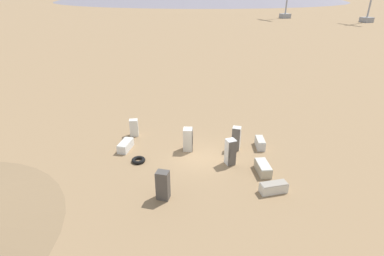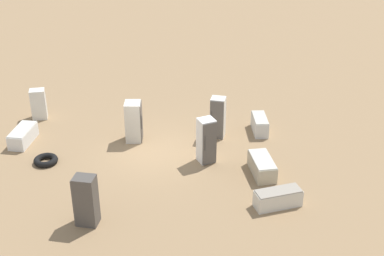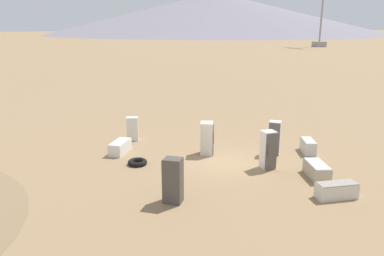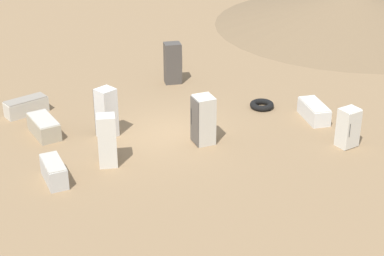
% 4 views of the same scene
% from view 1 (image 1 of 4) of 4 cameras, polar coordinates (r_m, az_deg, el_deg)
% --- Properties ---
extents(ground_plane, '(1000.00, 1000.00, 0.00)m').
position_cam_1_polar(ground_plane, '(22.49, 1.46, -5.52)').
color(ground_plane, '#937551').
extents(discarded_fridge_0, '(1.83, 1.45, 0.67)m').
position_cam_1_polar(discarded_fridge_0, '(23.90, -12.55, -3.28)').
color(discarded_fridge_0, white).
rests_on(discarded_fridge_0, ground_plane).
extents(discarded_fridge_1, '(0.87, 0.93, 1.87)m').
position_cam_1_polar(discarded_fridge_1, '(18.02, -5.57, -10.78)').
color(discarded_fridge_1, '#4C4742').
rests_on(discarded_fridge_1, ground_plane).
extents(discarded_fridge_2, '(1.58, 1.04, 0.75)m').
position_cam_1_polar(discarded_fridge_2, '(24.23, 12.84, -2.80)').
color(discarded_fridge_2, silver).
rests_on(discarded_fridge_2, ground_plane).
extents(discarded_fridge_3, '(0.70, 0.67, 1.92)m').
position_cam_1_polar(discarded_fridge_3, '(21.37, 7.32, -4.54)').
color(discarded_fridge_3, white).
rests_on(discarded_fridge_3, ground_plane).
extents(discarded_fridge_4, '(1.82, 1.11, 0.69)m').
position_cam_1_polar(discarded_fridge_4, '(21.13, 13.37, -7.41)').
color(discarded_fridge_4, '#B2A88E').
rests_on(discarded_fridge_4, ground_plane).
extents(discarded_fridge_5, '(0.85, 0.85, 1.88)m').
position_cam_1_polar(discarded_fridge_5, '(23.33, 8.41, -1.97)').
color(discarded_fridge_5, silver).
rests_on(discarded_fridge_5, ground_plane).
extents(discarded_fridge_6, '(0.71, 0.78, 1.47)m').
position_cam_1_polar(discarded_fridge_6, '(25.80, -10.99, 0.07)').
color(discarded_fridge_6, silver).
rests_on(discarded_fridge_6, ground_plane).
extents(discarded_fridge_7, '(0.75, 1.75, 0.67)m').
position_cam_1_polar(discarded_fridge_7, '(19.42, 15.27, -10.89)').
color(discarded_fridge_7, beige).
rests_on(discarded_fridge_7, ground_plane).
extents(discarded_fridge_8, '(0.95, 0.93, 1.82)m').
position_cam_1_polar(discarded_fridge_8, '(23.00, -0.77, -2.18)').
color(discarded_fridge_8, beige).
rests_on(discarded_fridge_8, ground_plane).
extents(scrap_tire, '(0.99, 0.99, 0.25)m').
position_cam_1_polar(scrap_tire, '(22.19, -10.17, -6.04)').
color(scrap_tire, black).
rests_on(scrap_tire, ground_plane).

